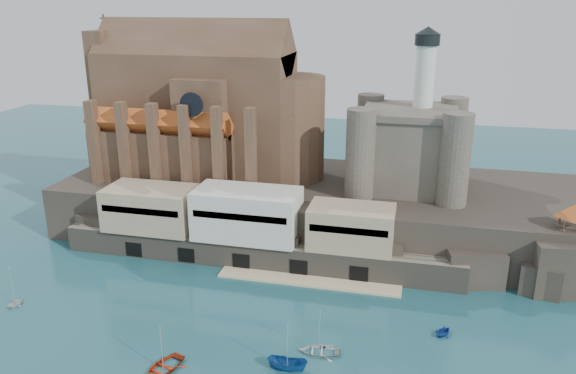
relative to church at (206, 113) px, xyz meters
The scene contains 12 objects.
ground 53.14m from the church, 60.03° to the right, with size 300.00×300.00×0.00m, color #194A52.
promontory 29.58m from the church, ahead, with size 100.00×36.00×10.00m.
quay 28.37m from the church, 53.41° to the right, with size 70.00×12.00×13.05m.
church is the anchor object (origin of this frame).
castle_keep 40.39m from the church, ahead, with size 21.20×21.20×29.30m.
rock_outcrop 70.41m from the church, 13.61° to the right, with size 14.50×10.50×8.70m.
pavilion 68.65m from the church, 13.48° to the right, with size 6.40×6.40×5.40m.
boat_0 56.80m from the church, 75.46° to the right, with size 4.39×1.27×6.14m, color #B42B0D.
boat_2 59.03m from the church, 59.03° to the right, with size 1.94×2.00×5.17m, color navy.
boat_4 49.52m from the church, 110.35° to the right, with size 2.44×1.49×2.82m, color silver.
boat_6 57.31m from the church, 53.64° to the right, with size 3.88×1.13×5.43m, color silver.
boat_7 62.50m from the church, 36.20° to the right, with size 2.70×1.65×3.13m, color #112C96.
Camera 1 is at (17.90, -62.48, 43.81)m, focal length 35.00 mm.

